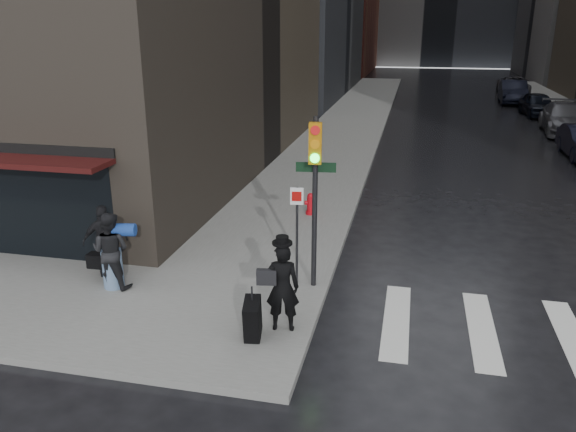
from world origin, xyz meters
name	(u,v)px	position (x,y,z in m)	size (l,w,h in m)	color
ground	(210,326)	(0.00, 0.00, 0.00)	(140.00, 140.00, 0.00)	black
sidewalk_left	(357,114)	(0.00, 27.00, 0.07)	(4.00, 50.00, 0.15)	slate
man_overcoat	(276,292)	(1.35, -0.14, 0.93)	(0.96, 1.06, 1.87)	black
man_jeans	(111,250)	(-2.49, 0.89, 0.99)	(1.20, 0.64, 1.68)	black
man_greycoat	(105,241)	(-2.91, 1.40, 0.97)	(1.04, 0.79, 1.64)	black
traffic_light	(313,181)	(1.66, 1.81, 2.50)	(0.91, 0.47, 3.65)	black
fire_hydrant	(310,205)	(0.75, 6.61, 0.44)	(0.38, 0.28, 0.65)	#B80B14
parked_car_3	(566,118)	(11.43, 23.29, 0.79)	(2.21, 5.45, 1.58)	#525257
parked_car_4	(538,104)	(11.16, 29.38, 0.72)	(1.71, 4.24, 1.45)	black
parked_car_5	(513,92)	(10.55, 35.46, 0.82)	(1.75, 5.01, 1.65)	black
parked_car_6	(514,86)	(11.48, 41.55, 0.70)	(2.34, 5.07, 1.41)	#45454A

